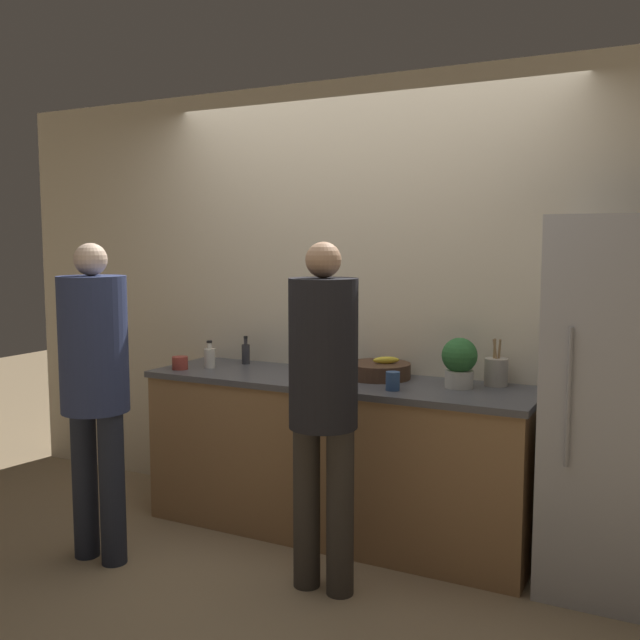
{
  "coord_description": "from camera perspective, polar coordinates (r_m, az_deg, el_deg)",
  "views": [
    {
      "loc": [
        1.7,
        -3.19,
        1.65
      ],
      "look_at": [
        0.0,
        0.15,
        1.24
      ],
      "focal_mm": 40.0,
      "sensor_mm": 36.0,
      "label": 1
    }
  ],
  "objects": [
    {
      "name": "person_center",
      "position": [
        3.32,
        0.26,
        -5.66
      ],
      "size": [
        0.32,
        0.32,
        1.66
      ],
      "color": "#38332D",
      "rests_on": "ground_plane"
    },
    {
      "name": "bottle_dark",
      "position": [
        4.49,
        -5.96,
        -2.64
      ],
      "size": [
        0.05,
        0.05,
        0.18
      ],
      "color": "#333338",
      "rests_on": "counter"
    },
    {
      "name": "utensil_crock",
      "position": [
        3.91,
        13.91,
        -4.02
      ],
      "size": [
        0.12,
        0.12,
        0.25
      ],
      "color": "#ADA393",
      "rests_on": "counter"
    },
    {
      "name": "refrigerator",
      "position": [
        3.64,
        23.13,
        -6.43
      ],
      "size": [
        0.68,
        0.64,
        1.77
      ],
      "color": "#B7B7BC",
      "rests_on": "ground_plane"
    },
    {
      "name": "cup_red",
      "position": [
        4.37,
        -11.14,
        -3.39
      ],
      "size": [
        0.09,
        0.09,
        0.08
      ],
      "color": "#A33D33",
      "rests_on": "counter"
    },
    {
      "name": "fruit_bowl",
      "position": [
        4.02,
        4.72,
        -4.03
      ],
      "size": [
        0.36,
        0.36,
        0.13
      ],
      "color": "#4C3323",
      "rests_on": "counter"
    },
    {
      "name": "counter",
      "position": [
        4.12,
        1.41,
        -10.76
      ],
      "size": [
        2.22,
        0.66,
        0.89
      ],
      "color": "#9E754C",
      "rests_on": "ground_plane"
    },
    {
      "name": "person_left",
      "position": [
        3.82,
        -17.58,
        -4.22
      ],
      "size": [
        0.34,
        0.34,
        1.65
      ],
      "color": "#232838",
      "rests_on": "ground_plane"
    },
    {
      "name": "wall_back",
      "position": [
        4.25,
        3.29,
        1.45
      ],
      "size": [
        5.2,
        0.06,
        2.6
      ],
      "color": "beige",
      "rests_on": "ground_plane"
    },
    {
      "name": "bottle_clear",
      "position": [
        4.38,
        -8.83,
        -2.95
      ],
      "size": [
        0.07,
        0.07,
        0.17
      ],
      "color": "silver",
      "rests_on": "counter"
    },
    {
      "name": "ground_plane",
      "position": [
        3.97,
        -1.01,
        -18.34
      ],
      "size": [
        14.0,
        14.0,
        0.0
      ],
      "primitive_type": "plane",
      "color": "#9E8460"
    },
    {
      "name": "cup_blue",
      "position": [
        3.7,
        5.84,
        -4.88
      ],
      "size": [
        0.07,
        0.07,
        0.1
      ],
      "color": "#335184",
      "rests_on": "counter"
    },
    {
      "name": "potted_plant",
      "position": [
        3.8,
        11.09,
        -3.25
      ],
      "size": [
        0.19,
        0.19,
        0.26
      ],
      "color": "beige",
      "rests_on": "counter"
    }
  ]
}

